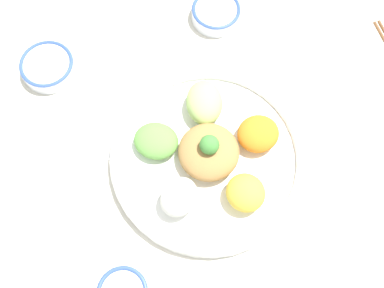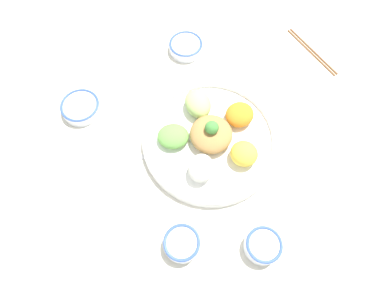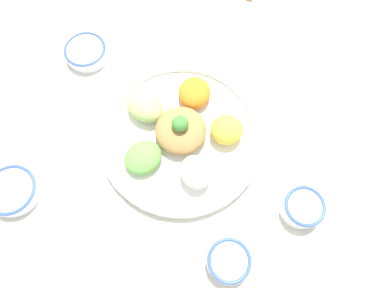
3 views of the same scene
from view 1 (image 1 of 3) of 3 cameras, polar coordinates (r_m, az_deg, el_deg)
ground_plane at (r=0.84m, az=3.63°, el=-2.99°), size 2.40×2.40×0.00m
salad_platter at (r=0.82m, az=2.09°, el=-1.48°), size 0.36×0.36×0.10m
sauce_bowl_red at (r=0.98m, az=3.06°, el=16.34°), size 0.10×0.10×0.03m
sauce_bowl_dark at (r=0.95m, az=-17.72°, el=9.52°), size 0.11×0.11×0.03m
serving_spoon_main at (r=0.88m, az=-14.11°, el=0.68°), size 0.12×0.04×0.01m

